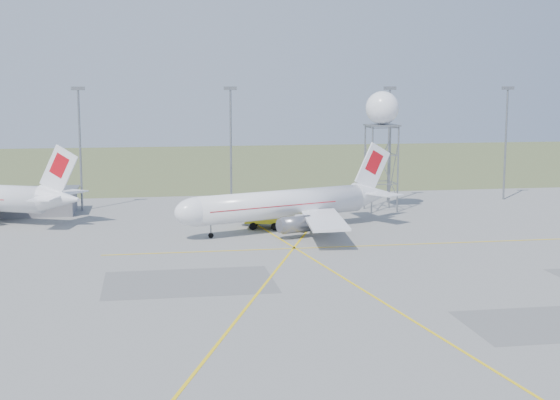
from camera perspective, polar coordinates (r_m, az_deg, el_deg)
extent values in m
plane|color=gray|center=(73.36, 9.97, -8.17)|extent=(400.00, 400.00, 0.00)
cube|color=#4F6035|center=(208.56, -3.02, 2.70)|extent=(400.00, 120.00, 0.03)
cube|color=gray|center=(133.16, -18.63, -0.21)|extent=(18.00, 9.00, 3.60)
cube|color=gray|center=(132.90, -18.67, 0.62)|extent=(19.00, 10.00, 0.30)
cylinder|color=gray|center=(133.02, -14.40, 3.51)|extent=(0.36, 0.36, 20.00)
cube|color=gray|center=(132.58, -14.57, 7.91)|extent=(2.20, 0.50, 0.60)
cylinder|color=gray|center=(133.30, -3.61, 3.77)|extent=(0.36, 0.36, 20.00)
cube|color=gray|center=(132.87, -3.65, 8.16)|extent=(2.20, 0.50, 0.60)
cylinder|color=gray|center=(139.06, 7.96, 3.90)|extent=(0.36, 0.36, 20.00)
cube|color=gray|center=(138.65, 8.05, 8.10)|extent=(2.20, 0.50, 0.60)
cylinder|color=gray|center=(147.21, 16.17, 3.89)|extent=(0.36, 0.36, 20.00)
cube|color=gray|center=(146.82, 16.34, 7.86)|extent=(2.20, 0.50, 0.60)
cylinder|color=white|center=(111.56, 0.07, -0.32)|extent=(25.97, 12.77, 4.03)
ellipsoid|color=white|center=(105.74, -6.09, -0.85)|extent=(7.43, 5.99, 4.03)
cube|color=black|center=(105.17, -6.70, -0.58)|extent=(2.19, 2.60, 0.98)
cone|color=white|center=(120.25, 6.74, 0.41)|extent=(7.06, 5.86, 4.03)
cube|color=white|center=(119.74, 6.78, 2.41)|extent=(6.16, 2.50, 7.57)
cube|color=red|center=(119.79, 6.86, 2.75)|extent=(3.37, 1.51, 3.88)
cube|color=white|center=(122.47, 5.66, 0.81)|extent=(4.93, 6.31, 0.18)
cube|color=white|center=(117.33, 7.49, 0.44)|extent=(4.93, 6.31, 0.18)
cube|color=white|center=(120.27, -1.45, -0.17)|extent=(14.95, 14.65, 0.36)
cube|color=white|center=(104.87, 3.25, -1.45)|extent=(6.47, 16.52, 0.36)
cylinder|color=slate|center=(116.43, -1.79, -0.91)|extent=(4.77, 3.63, 2.32)
cylinder|color=slate|center=(106.40, 1.16, -1.79)|extent=(4.77, 3.63, 2.32)
cube|color=red|center=(110.57, -0.83, -0.34)|extent=(20.31, 10.73, 0.12)
cylinder|color=black|center=(107.14, -5.08, -2.55)|extent=(0.90, 0.90, 0.91)
cube|color=black|center=(113.12, 0.96, -1.93)|extent=(3.02, 6.02, 0.91)
cylinder|color=gray|center=(113.04, 0.96, -1.70)|extent=(0.31, 0.31, 1.81)
cone|color=white|center=(119.33, -15.80, 0.09)|extent=(7.19, 6.21, 4.03)
cube|color=white|center=(118.81, -15.88, 2.11)|extent=(5.99, 3.00, 7.59)
cube|color=red|center=(118.63, -15.81, 2.44)|extent=(3.29, 1.77, 3.89)
cube|color=white|center=(122.26, -15.23, 0.54)|extent=(5.26, 6.39, 0.18)
cube|color=white|center=(116.80, -16.83, 0.12)|extent=(5.26, 6.39, 0.18)
cube|color=white|center=(134.93, -19.13, 0.31)|extent=(5.14, 16.22, 0.36)
cylinder|color=gray|center=(127.44, 6.75, 2.20)|extent=(0.26, 0.26, 14.20)
cylinder|color=gray|center=(128.74, 8.62, 2.23)|extent=(0.26, 0.26, 14.20)
cylinder|color=gray|center=(132.87, 8.03, 2.43)|extent=(0.26, 0.26, 14.20)
cylinder|color=gray|center=(131.61, 6.22, 2.41)|extent=(0.26, 0.26, 14.20)
cube|color=gray|center=(129.59, 7.47, 5.44)|extent=(4.97, 4.97, 0.27)
sphere|color=white|center=(129.48, 7.49, 6.70)|extent=(5.46, 5.46, 5.46)
cube|color=yellow|center=(113.49, -0.33, -1.12)|extent=(9.29, 4.94, 2.16)
cube|color=yellow|center=(113.16, 1.25, -0.70)|extent=(2.94, 3.23, 1.38)
cube|color=black|center=(113.12, 1.60, -0.65)|extent=(0.70, 2.51, 0.98)
cube|color=gray|center=(113.36, -0.83, -0.48)|extent=(5.33, 3.45, 0.39)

